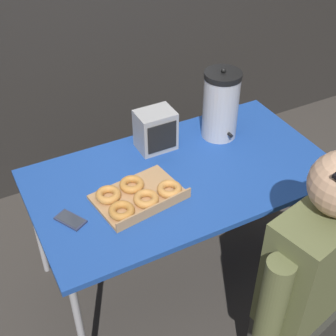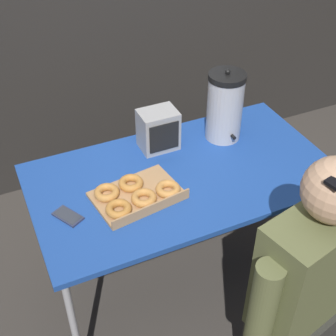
% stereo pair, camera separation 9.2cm
% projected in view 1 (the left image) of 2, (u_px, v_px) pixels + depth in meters
% --- Properties ---
extents(ground_plane, '(12.00, 12.00, 0.00)m').
position_uv_depth(ground_plane, '(180.00, 270.00, 2.68)').
color(ground_plane, '#3D3833').
extents(folding_table, '(1.44, 0.80, 0.71)m').
position_uv_depth(folding_table, '(182.00, 180.00, 2.26)').
color(folding_table, '#1E479E').
rests_on(folding_table, ground).
extents(donut_box, '(0.42, 0.32, 0.05)m').
position_uv_depth(donut_box, '(137.00, 196.00, 2.07)').
color(donut_box, tan).
rests_on(donut_box, folding_table).
extents(coffee_urn, '(0.19, 0.21, 0.39)m').
position_uv_depth(coffee_urn, '(221.00, 105.00, 2.37)').
color(coffee_urn, '#B7B7BC').
rests_on(coffee_urn, folding_table).
extents(cell_phone, '(0.12, 0.15, 0.01)m').
position_uv_depth(cell_phone, '(70.00, 220.00, 1.98)').
color(cell_phone, '#2D334C').
rests_on(cell_phone, folding_table).
extents(space_heater, '(0.19, 0.15, 0.21)m').
position_uv_depth(space_heater, '(156.00, 130.00, 2.33)').
color(space_heater, '#9E9E9E').
rests_on(space_heater, folding_table).
extents(person_seated, '(0.62, 0.33, 1.24)m').
position_uv_depth(person_seated, '(311.00, 286.00, 1.87)').
color(person_seated, '#33332D').
rests_on(person_seated, ground).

